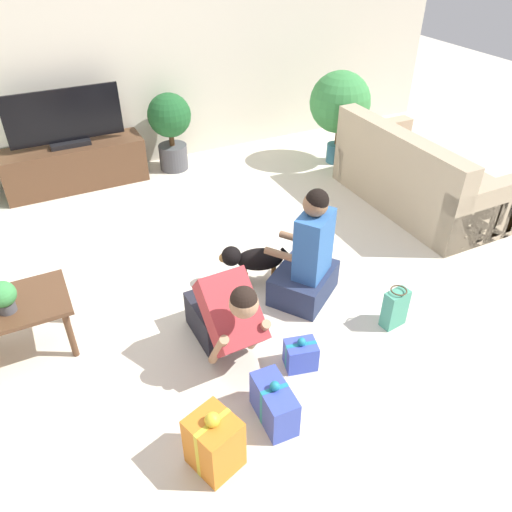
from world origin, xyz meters
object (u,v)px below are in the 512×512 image
at_px(person_sitting, 308,261).
at_px(gift_box_b, 214,442).
at_px(potted_plant_corner_right, 340,104).
at_px(tv_console, 75,166).
at_px(potted_plant_back_right, 170,124).
at_px(person_kneeling, 225,315).
at_px(gift_box_c, 274,404).
at_px(sofa_right, 417,179).
at_px(tabletop_plant, 3,296).
at_px(tv, 65,121).
at_px(gift_box_a, 301,355).
at_px(gift_bag_a, 395,308).
at_px(dog, 253,259).

xyz_separation_m(person_sitting, gift_box_b, (-1.20, -1.03, -0.16)).
bearing_deg(potted_plant_corner_right, tv_console, 165.71).
bearing_deg(potted_plant_back_right, person_kneeling, -101.91).
bearing_deg(potted_plant_corner_right, gift_box_c, -129.22).
bearing_deg(sofa_right, tabletop_plant, 97.31).
xyz_separation_m(sofa_right, gift_box_c, (-2.53, -1.69, -0.16)).
bearing_deg(tv_console, person_kneeling, -81.27).
bearing_deg(tv_console, potted_plant_corner_right, -14.29).
xyz_separation_m(tv, gift_box_a, (0.85, -3.36, -0.63)).
height_order(tv, person_sitting, tv).
bearing_deg(potted_plant_back_right, sofa_right, -44.77).
height_order(gift_box_a, tabletop_plant, tabletop_plant).
relative_size(tv, potted_plant_corner_right, 1.09).
relative_size(gift_box_b, gift_box_c, 1.19).
height_order(potted_plant_back_right, person_sitting, person_sitting).
distance_m(potted_plant_back_right, person_sitting, 2.71).
distance_m(person_sitting, gift_bag_a, 0.72).
bearing_deg(gift_box_a, person_kneeling, 138.28).
xyz_separation_m(potted_plant_back_right, potted_plant_corner_right, (1.79, -0.68, 0.17)).
distance_m(sofa_right, gift_box_a, 2.59).
bearing_deg(tv, gift_bag_a, -63.22).
relative_size(tv_console, gift_box_a, 5.91).
distance_m(tv, gift_bag_a, 3.76).
xyz_separation_m(sofa_right, gift_box_b, (-2.96, -1.80, -0.11)).
distance_m(tv, person_kneeling, 3.08).
height_order(tv, dog, tv).
xyz_separation_m(sofa_right, tv_console, (-3.02, 1.97, -0.06)).
xyz_separation_m(potted_plant_corner_right, gift_box_a, (-2.03, -2.63, -0.61)).
xyz_separation_m(potted_plant_corner_right, tabletop_plant, (-3.69, -1.73, -0.15)).
xyz_separation_m(potted_plant_corner_right, person_kneeling, (-2.42, -2.28, -0.38)).
relative_size(potted_plant_corner_right, person_sitting, 1.11).
height_order(potted_plant_back_right, dog, potted_plant_back_right).
relative_size(potted_plant_back_right, gift_box_c, 2.49).
height_order(gift_box_a, gift_box_c, gift_box_c).
xyz_separation_m(tv, dog, (0.96, -2.42, -0.49)).
relative_size(tv, gift_box_b, 2.75).
bearing_deg(tv, potted_plant_corner_right, -14.29).
relative_size(sofa_right, person_kneeling, 2.24).
xyz_separation_m(tv_console, potted_plant_corner_right, (2.88, -0.73, 0.47)).
height_order(tv_console, person_kneeling, person_kneeling).
distance_m(sofa_right, person_sitting, 1.92).
distance_m(sofa_right, tv_console, 3.61).
bearing_deg(gift_box_b, gift_bag_a, 15.82).
xyz_separation_m(tv_console, potted_plant_back_right, (1.09, -0.05, 0.30)).
distance_m(sofa_right, gift_bag_a, 1.91).
bearing_deg(tabletop_plant, person_sitting, -7.86).
distance_m(person_kneeling, dog, 0.78).
relative_size(potted_plant_back_right, potted_plant_corner_right, 0.83).
bearing_deg(gift_box_c, potted_plant_back_right, 80.65).
xyz_separation_m(potted_plant_corner_right, gift_box_b, (-2.82, -3.04, -0.52)).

